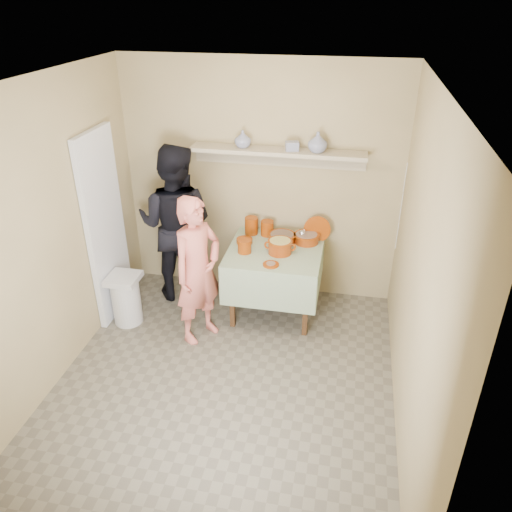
% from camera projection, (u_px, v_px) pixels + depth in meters
% --- Properties ---
extents(ground, '(3.50, 3.50, 0.00)m').
position_uv_depth(ground, '(224.00, 386.00, 4.50)').
color(ground, '#645E4F').
rests_on(ground, ground).
extents(tile_panel, '(0.06, 0.70, 2.00)m').
position_uv_depth(tile_panel, '(105.00, 228.00, 5.09)').
color(tile_panel, silver).
rests_on(tile_panel, ground).
extents(plate_stack_a, '(0.14, 0.14, 0.19)m').
position_uv_depth(plate_stack_a, '(251.00, 226.00, 5.48)').
color(plate_stack_a, '#792904').
rests_on(plate_stack_a, serving_table).
extents(plate_stack_b, '(0.14, 0.14, 0.17)m').
position_uv_depth(plate_stack_b, '(267.00, 228.00, 5.45)').
color(plate_stack_b, '#792904').
rests_on(plate_stack_b, serving_table).
extents(bowl_stack, '(0.14, 0.14, 0.14)m').
position_uv_depth(bowl_stack, '(245.00, 246.00, 5.10)').
color(bowl_stack, '#792904').
rests_on(bowl_stack, serving_table).
extents(empty_bowl, '(0.17, 0.17, 0.05)m').
position_uv_depth(empty_bowl, '(244.00, 241.00, 5.31)').
color(empty_bowl, '#792904').
rests_on(empty_bowl, serving_table).
extents(propped_lid, '(0.29, 0.09, 0.29)m').
position_uv_depth(propped_lid, '(317.00, 229.00, 5.34)').
color(propped_lid, '#792904').
rests_on(propped_lid, serving_table).
extents(vase_right, '(0.19, 0.19, 0.20)m').
position_uv_depth(vase_right, '(318.00, 142.00, 4.92)').
color(vase_right, navy).
rests_on(vase_right, wall_shelf).
extents(vase_left, '(0.18, 0.18, 0.18)m').
position_uv_depth(vase_left, '(243.00, 139.00, 5.07)').
color(vase_left, navy).
rests_on(vase_left, wall_shelf).
extents(ceramic_box, '(0.15, 0.13, 0.09)m').
position_uv_depth(ceramic_box, '(292.00, 146.00, 4.99)').
color(ceramic_box, navy).
rests_on(ceramic_box, wall_shelf).
extents(person_cook, '(0.60, 0.66, 1.52)m').
position_uv_depth(person_cook, '(198.00, 271.00, 4.80)').
color(person_cook, '#D2675B').
rests_on(person_cook, ground).
extents(person_helper, '(0.87, 0.69, 1.78)m').
position_uv_depth(person_helper, '(176.00, 224.00, 5.44)').
color(person_helper, black).
rests_on(person_helper, ground).
extents(room_shell, '(3.04, 3.54, 2.62)m').
position_uv_depth(room_shell, '(217.00, 224.00, 3.73)').
color(room_shell, tan).
rests_on(room_shell, ground).
extents(serving_table, '(0.97, 0.97, 0.76)m').
position_uv_depth(serving_table, '(275.00, 259.00, 5.26)').
color(serving_table, '#4C2D16').
rests_on(serving_table, ground).
extents(cazuela_meat_a, '(0.30, 0.30, 0.10)m').
position_uv_depth(cazuela_meat_a, '(282.00, 237.00, 5.31)').
color(cazuela_meat_a, '#702206').
rests_on(cazuela_meat_a, serving_table).
extents(cazuela_meat_b, '(0.28, 0.28, 0.10)m').
position_uv_depth(cazuela_meat_b, '(306.00, 237.00, 5.31)').
color(cazuela_meat_b, '#702206').
rests_on(cazuela_meat_b, serving_table).
extents(ladle, '(0.08, 0.26, 0.19)m').
position_uv_depth(ladle, '(302.00, 233.00, 5.28)').
color(ladle, silver).
rests_on(ladle, cazuela_meat_b).
extents(cazuela_rice, '(0.33, 0.25, 0.14)m').
position_uv_depth(cazuela_rice, '(280.00, 246.00, 5.09)').
color(cazuela_rice, '#702206').
rests_on(cazuela_rice, serving_table).
extents(front_plate, '(0.16, 0.16, 0.03)m').
position_uv_depth(front_plate, '(271.00, 264.00, 4.89)').
color(front_plate, '#792904').
rests_on(front_plate, serving_table).
extents(wall_shelf, '(1.80, 0.25, 0.21)m').
position_uv_depth(wall_shelf, '(278.00, 153.00, 5.09)').
color(wall_shelf, tan).
rests_on(wall_shelf, room_shell).
extents(trash_bin, '(0.32, 0.32, 0.56)m').
position_uv_depth(trash_bin, '(126.00, 299.00, 5.24)').
color(trash_bin, silver).
rests_on(trash_bin, ground).
extents(electrical_cord, '(0.01, 0.05, 0.90)m').
position_uv_depth(electrical_cord, '(401.00, 207.00, 4.93)').
color(electrical_cord, silver).
rests_on(electrical_cord, wall_shelf).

